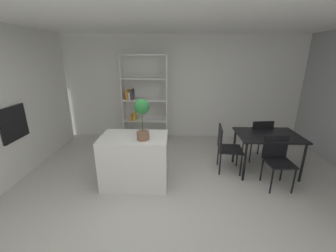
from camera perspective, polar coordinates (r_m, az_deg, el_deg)
The scene contains 11 objects.
ground_plane at distance 3.49m, azimuth -0.01°, elevation -19.92°, with size 9.50×9.50×0.00m, color beige.
ceiling_slab at distance 2.80m, azimuth -0.02°, elevation 29.61°, with size 6.91×6.00×0.06m.
back_partition at distance 5.77m, azimuth 1.01°, elevation 10.10°, with size 6.91×0.06×2.68m, color silver.
built_in_oven at distance 4.54m, azimuth -36.03°, elevation 0.63°, with size 0.06×0.60×0.59m.
kitchen_island at distance 3.77m, azimuth -8.80°, elevation -9.00°, with size 1.11×0.71×0.88m, color silver.
potted_plant_on_island at distance 3.31m, azimuth -6.94°, elevation 2.95°, with size 0.24×0.24×0.66m.
open_bookshelf at distance 5.51m, azimuth -6.89°, elevation 6.44°, with size 1.13×0.38×2.19m.
dining_table at distance 4.41m, azimuth 25.21°, elevation -3.00°, with size 1.13×0.83×0.77m.
dining_chair_far at distance 4.84m, azimuth 23.16°, elevation -2.65°, with size 0.48×0.48×0.92m.
dining_chair_near at distance 4.10m, azimuth 27.21°, elevation -7.31°, with size 0.44×0.45×0.87m.
dining_chair_island_side at distance 4.23m, azimuth 15.06°, elevation -4.88°, with size 0.48×0.50×0.90m.
Camera 1 is at (0.09, -2.74, 2.15)m, focal length 22.75 mm.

